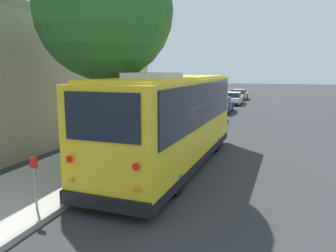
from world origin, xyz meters
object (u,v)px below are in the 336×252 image
Objects in this scene: parked_sedan_blue at (221,105)px; parked_sedan_white at (233,99)px; sign_post_far at (65,169)px; parked_sedan_tan at (239,95)px; shuttle_bus at (171,117)px; street_tree at (106,2)px; parked_sedan_gray at (207,115)px; sign_post_near at (35,182)px.

parked_sedan_white is at bearing -1.72° from parked_sedan_blue.
sign_post_far is (-27.87, 1.70, 0.22)m from parked_sedan_white.
shuttle_bus is at bearing -174.30° from parked_sedan_tan.
parked_sedan_gray is at bearing -9.09° from street_tree.
street_tree is 6.31m from sign_post_far.
sign_post_near is 1.03× the size of sign_post_far.
sign_post_far reaches higher than parked_sedan_white.
sign_post_near is at bearing -176.11° from street_tree.
parked_sedan_tan is (19.40, -0.26, 0.00)m from parked_sedan_gray.
shuttle_bus reaches higher than parked_sedan_blue.
parked_sedan_tan is 0.53× the size of street_tree.
parked_sedan_white is at bearing -4.72° from street_tree.
sign_post_near is at bearing 177.27° from parked_sedan_white.
parked_sedan_gray is 0.52× the size of street_tree.
sign_post_near is (-35.02, 1.69, 0.26)m from parked_sedan_tan.
parked_sedan_blue is at bearing 2.11° from parked_sedan_gray.
parked_sedan_white is 27.92m from sign_post_far.
parked_sedan_tan is at bearing -2.86° from sign_post_far.
parked_sedan_white is at bearing 1.43° from parked_sedan_gray.
parked_sedan_gray is 14.44m from sign_post_far.
parked_sedan_blue is at bearing 178.86° from parked_sedan_white.
shuttle_bus is 2.11× the size of parked_sedan_tan.
parked_sedan_white is 5.90m from parked_sedan_tan.
parked_sedan_tan is 3.53× the size of sign_post_near.
parked_sedan_blue is at bearing -175.94° from parked_sedan_tan.
shuttle_bus reaches higher than sign_post_far.
shuttle_bus is at bearing -22.10° from sign_post_near.
parked_sedan_blue is at bearing -5.94° from street_tree.
parked_sedan_blue is 0.52× the size of street_tree.
parked_sedan_white reaches higher than parked_sedan_tan.
parked_sedan_gray is 13.50m from parked_sedan_white.
shuttle_bus is at bearing -80.50° from street_tree.
parked_sedan_blue reaches higher than parked_sedan_white.
sign_post_far is (1.26, 0.00, -0.02)m from sign_post_near.
parked_sedan_blue is (6.36, -0.05, 0.03)m from parked_sedan_gray.
street_tree is (-17.30, 1.80, 5.49)m from parked_sedan_blue.
street_tree reaches higher than shuttle_bus.
parked_sedan_white is (13.50, -0.27, 0.02)m from parked_sedan_gray.
street_tree reaches higher than parked_sedan_white.
shuttle_bus is 7.46× the size of sign_post_near.
sign_post_near is (-5.09, 2.07, -1.08)m from shuttle_bus.
parked_sedan_gray is at bearing -5.23° from sign_post_near.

